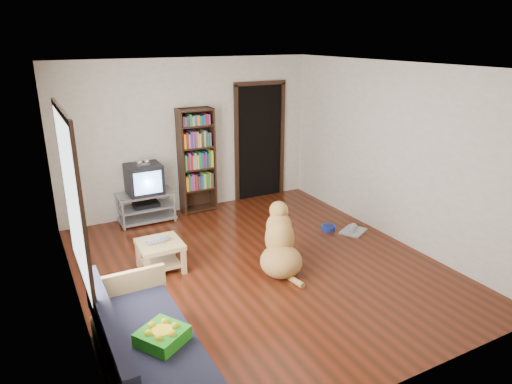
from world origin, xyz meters
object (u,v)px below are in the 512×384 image
sofa (146,353)px  coffee_table (160,251)px  crt_tv (144,178)px  grey_rag (353,231)px  dog (280,245)px  green_cushion (162,336)px  bookshelf (196,155)px  laptop (160,242)px  dog_bowl (328,228)px  tv_stand (146,206)px

sofa → coffee_table: sofa is taller
crt_tv → sofa: size_ratio=0.32×
grey_rag → dog: size_ratio=0.38×
green_cushion → bookshelf: bookshelf is taller
laptop → dog_bowl: laptop is taller
coffee_table → tv_stand: bearing=80.8°
bookshelf → dog: 2.60m
tv_stand → sofa: (-0.97, -3.63, -0.01)m
green_cushion → dog_bowl: 3.90m
bookshelf → sofa: bookshelf is taller
crt_tv → bookshelf: bookshelf is taller
green_cushion → dog_bowl: green_cushion is taller
laptop → crt_tv: size_ratio=0.55×
grey_rag → dog: dog is taller
crt_tv → bookshelf: size_ratio=0.32×
bookshelf → green_cushion: bearing=-115.1°
dog → dog_bowl: bearing=28.0°
laptop → dog_bowl: bearing=-7.8°
green_cushion → crt_tv: size_ratio=0.63×
tv_stand → sofa: size_ratio=0.50×
dog_bowl → crt_tv: bearing=144.7°
sofa → dog: bearing=30.1°
grey_rag → tv_stand: size_ratio=0.44×
tv_stand → sofa: 3.76m
green_cushion → dog: 2.41m
green_cushion → dog: dog is taller
crt_tv → dog: size_ratio=0.55×
dog_bowl → sofa: 3.93m
laptop → coffee_table: size_ratio=0.58×
crt_tv → coffee_table: crt_tv is taller
tv_stand → coffee_table: (-0.28, -1.73, 0.01)m
bookshelf → dog_bowl: bearing=-50.3°
bookshelf → dog: bearing=-85.7°
green_cushion → crt_tv: 3.88m
sofa → coffee_table: 2.02m
grey_rag → crt_tv: bearing=144.2°
green_cushion → coffee_table: 2.11m
laptop → tv_stand: tv_stand is taller
bookshelf → coffee_table: bearing=-124.0°
coffee_table → laptop: bearing=-90.0°
crt_tv → tv_stand: bearing=-90.0°
dog_bowl → grey_rag: dog_bowl is taller
crt_tv → dog: crt_tv is taller
bookshelf → dog: (0.19, -2.50, -0.68)m
sofa → coffee_table: size_ratio=3.27×
green_cushion → dog: bearing=2.0°
grey_rag → tv_stand: tv_stand is taller
green_cushion → dog: size_ratio=0.35×
dog_bowl → crt_tv: crt_tv is taller
green_cushion → grey_rag: size_ratio=0.92×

